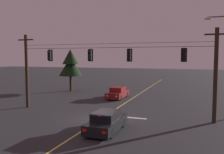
{
  "coord_description": "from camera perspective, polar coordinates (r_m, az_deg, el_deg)",
  "views": [
    {
      "loc": [
        7.34,
        -17.87,
        5.1
      ],
      "look_at": [
        0.0,
        3.03,
        3.27
      ],
      "focal_mm": 38.39,
      "sensor_mm": 36.0,
      "label": 1
    }
  ],
  "objects": [
    {
      "name": "stop_bar_paint",
      "position": [
        20.7,
        3.55,
        -9.54
      ],
      "size": [
        3.4,
        0.36,
        0.01
      ],
      "primitive_type": "cube",
      "color": "silver",
      "rests_on": "ground"
    },
    {
      "name": "traffic_light_right_inner",
      "position": [
        19.91,
        16.75,
        5.07
      ],
      "size": [
        0.48,
        0.41,
        1.22
      ],
      "color": "black"
    },
    {
      "name": "traffic_light_leftmost",
      "position": [
        23.97,
        -14.65,
        5.02
      ],
      "size": [
        0.48,
        0.41,
        1.22
      ],
      "color": "black"
    },
    {
      "name": "traffic_light_left_inner",
      "position": [
        21.88,
        -5.3,
        5.2
      ],
      "size": [
        0.48,
        0.41,
        1.22
      ],
      "color": "black"
    },
    {
      "name": "ground_plane",
      "position": [
        19.98,
        -2.93,
        -10.07
      ],
      "size": [
        180.0,
        180.0,
        0.0
      ],
      "primitive_type": "plane",
      "color": "#28282B"
    },
    {
      "name": "car_waiting_near_lane",
      "position": [
        16.83,
        -1.34,
        -10.61
      ],
      "size": [
        1.8,
        4.33,
        1.39
      ],
      "color": "black",
      "rests_on": "ground"
    },
    {
      "name": "lane_centre_stripe",
      "position": [
        27.4,
        3.48,
        -6.0
      ],
      "size": [
        0.14,
        60.0,
        0.01
      ],
      "primitive_type": "cube",
      "color": "#D1C64C",
      "rests_on": "ground"
    },
    {
      "name": "signal_span_assembly",
      "position": [
        21.25,
        -0.89,
        1.28
      ],
      "size": [
        19.38,
        0.32,
        7.34
      ],
      "color": "#2D2116",
      "rests_on": "ground"
    },
    {
      "name": "traffic_light_centre",
      "position": [
        20.62,
        4.09,
        5.24
      ],
      "size": [
        0.48,
        0.41,
        1.22
      ],
      "color": "black"
    },
    {
      "name": "car_oncoming_lead",
      "position": [
        30.03,
        1.34,
        -3.8
      ],
      "size": [
        1.8,
        4.42,
        1.39
      ],
      "color": "maroon",
      "rests_on": "ground"
    },
    {
      "name": "tree_verge_near",
      "position": [
        36.49,
        -9.87,
        3.13
      ],
      "size": [
        3.46,
        3.46,
        6.32
      ],
      "color": "#332316",
      "rests_on": "ground"
    }
  ]
}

